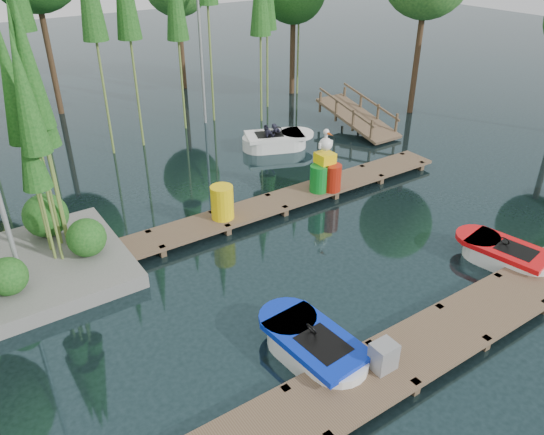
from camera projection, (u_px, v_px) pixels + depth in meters
ground_plane at (267, 267)px, 13.93m from camera, size 90.00×90.00×0.00m
near_dock at (392, 364)px, 10.57m from camera, size 18.00×1.50×0.50m
far_dock at (249, 211)px, 16.11m from camera, size 15.00×1.20×0.50m
lamp_rear at (199, 23)px, 21.73m from camera, size 0.30×0.30×7.25m
ramp at (357, 117)px, 22.73m from camera, size 1.50×3.94×1.49m
boat_blue at (314, 348)px, 10.91m from camera, size 1.44×2.85×0.93m
boat_red at (505, 256)px, 13.94m from camera, size 1.62×2.75×0.87m
boat_white_far at (276, 141)px, 21.03m from camera, size 3.14×2.24×1.36m
utility_cabinet at (383, 356)px, 10.26m from camera, size 0.48×0.40×0.58m
yellow_barrel at (222, 202)px, 15.39m from camera, size 0.67×0.67×1.00m
drum_cluster at (326, 171)px, 17.07m from camera, size 1.17×1.07×2.01m
seagull_post at (320, 171)px, 17.13m from camera, size 0.54×0.29×0.87m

